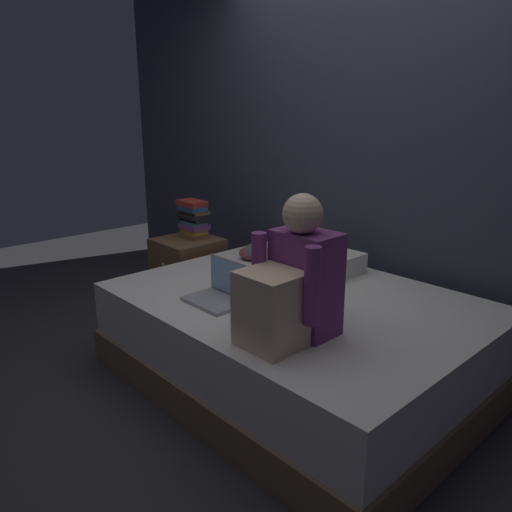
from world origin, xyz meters
TOP-DOWN VIEW (x-y plane):
  - ground_plane at (0.00, 0.00)m, footprint 8.00×8.00m
  - wall_back at (0.00, 1.20)m, footprint 5.60×0.10m
  - bed at (0.20, 0.30)m, footprint 2.00×1.50m
  - nightstand at (-1.10, 0.48)m, footprint 0.44×0.46m
  - person_sitting at (0.52, -0.09)m, footprint 0.39×0.44m
  - laptop at (-0.04, -0.05)m, footprint 0.32×0.23m
  - pillow at (-0.05, 0.75)m, footprint 0.56×0.36m
  - book_stack at (-1.10, 0.54)m, footprint 0.23×0.17m
  - clothes_pile at (-0.47, 0.61)m, footprint 0.23×0.19m

SIDE VIEW (x-z plane):
  - ground_plane at x=0.00m, z-range 0.00..0.00m
  - bed at x=0.20m, z-range 0.00..0.51m
  - nightstand at x=-1.10m, z-range 0.00..0.57m
  - clothes_pile at x=-0.47m, z-range 0.51..0.63m
  - laptop at x=-0.04m, z-range 0.46..0.68m
  - pillow at x=-0.05m, z-range 0.52..0.65m
  - book_stack at x=-1.10m, z-range 0.57..0.86m
  - person_sitting at x=0.52m, z-range 0.44..1.09m
  - wall_back at x=0.00m, z-range 0.00..2.70m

